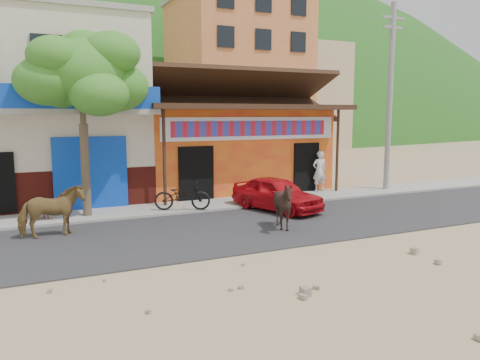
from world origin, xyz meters
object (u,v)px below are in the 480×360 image
(cafe_chair_right, at_px, (41,206))
(pedestrian, at_px, (319,171))
(tree, at_px, (83,124))
(utility_pole, at_px, (390,98))
(cow_tan, at_px, (51,211))
(scooter, at_px, (182,196))
(red_car, at_px, (277,194))
(cow_dark, at_px, (284,205))

(cafe_chair_right, bearing_deg, pedestrian, -14.65)
(tree, xyz_separation_m, cafe_chair_right, (-1.40, -0.00, -2.59))
(utility_pole, bearing_deg, pedestrian, 167.25)
(cow_tan, relative_size, pedestrian, 0.98)
(cow_tan, xyz_separation_m, pedestrian, (10.89, 3.05, 0.23))
(utility_pole, height_order, pedestrian, utility_pole)
(cow_tan, bearing_deg, scooter, -75.02)
(red_car, relative_size, cafe_chair_right, 4.27)
(red_car, bearing_deg, cow_dark, -133.78)
(cow_tan, height_order, red_car, cow_tan)
(tree, relative_size, cow_dark, 4.20)
(cow_dark, xyz_separation_m, cafe_chair_right, (-6.48, 4.06, -0.22))
(cow_tan, relative_size, red_car, 0.48)
(red_car, distance_m, pedestrian, 4.28)
(cow_tan, bearing_deg, cow_dark, -113.00)
(cafe_chair_right, bearing_deg, scooter, -25.61)
(scooter, distance_m, pedestrian, 6.76)
(cafe_chair_right, bearing_deg, red_car, -30.94)
(tree, bearing_deg, cafe_chair_right, -179.95)
(scooter, bearing_deg, cow_tan, 132.71)
(cow_tan, relative_size, cow_dark, 1.19)
(red_car, bearing_deg, cafe_chair_right, 149.55)
(cow_tan, distance_m, cafe_chair_right, 2.17)
(cow_tan, xyz_separation_m, red_car, (7.42, 0.57, -0.12))
(utility_pole, relative_size, cafe_chair_right, 9.68)
(red_car, bearing_deg, cow_tan, 165.62)
(cow_dark, xyz_separation_m, pedestrian, (4.63, 4.96, 0.24))
(red_car, xyz_separation_m, scooter, (-3.13, 1.08, -0.02))
(cow_dark, distance_m, scooter, 4.07)
(utility_pole, distance_m, cow_tan, 14.57)
(scooter, bearing_deg, cow_dark, -129.25)
(cow_tan, bearing_deg, tree, -34.96)
(pedestrian, relative_size, cafe_chair_right, 2.11)
(cow_dark, bearing_deg, cow_tan, -136.78)
(cow_dark, bearing_deg, tree, -158.46)
(tree, bearing_deg, utility_pole, 0.90)
(red_car, xyz_separation_m, cafe_chair_right, (-7.63, 1.57, -0.11))
(scooter, bearing_deg, utility_pole, -64.20)
(tree, xyz_separation_m, red_car, (6.23, -1.58, -2.48))
(tree, distance_m, cafe_chair_right, 2.94)
(cow_dark, bearing_deg, pedestrian, 107.13)
(cow_tan, xyz_separation_m, cafe_chair_right, (-0.21, 2.15, -0.23))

